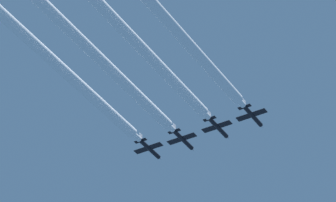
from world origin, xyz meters
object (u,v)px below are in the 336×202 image
Objects in this scene: jet_inner_left at (183,140)px; jet_inner_right at (253,116)px; jet_far_left at (150,149)px; jet_center at (218,128)px.

jet_inner_left is 21.65m from jet_inner_right.
jet_inner_right is at bearing 1.56° from jet_far_left.
jet_center is 1.00× the size of jet_inner_right.
jet_inner_left is 1.00× the size of jet_inner_right.
jet_far_left is at bearing -177.70° from jet_center.
jet_far_left is 1.00× the size of jet_inner_left.
jet_inner_left is (10.39, 0.84, 0.07)m from jet_far_left.
jet_inner_right is (32.03, 0.87, 0.34)m from jet_far_left.
jet_inner_right is at bearing 0.08° from jet_inner_left.
jet_center is (21.45, 0.86, 0.27)m from jet_far_left.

